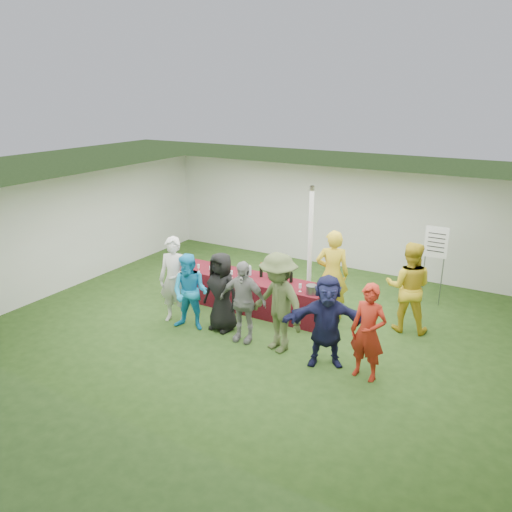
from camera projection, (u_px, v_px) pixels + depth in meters
The scene contains 18 objects.
ground at pixel (263, 319), 10.56m from camera, with size 60.00×60.00×0.00m, color #284719.
tent at pixel (310, 247), 10.89m from camera, with size 10.00×10.00×10.00m.
serving_table at pixel (248, 292), 11.00m from camera, with size 3.60×0.80×0.75m, color #59111E.
wine_bottles at pixel (277, 274), 10.65m from camera, with size 0.78×0.14×0.32m.
wine_glasses at pixel (225, 272), 10.83m from camera, with size 2.81×0.13×0.16m.
water_bottle at pixel (250, 271), 10.91m from camera, with size 0.07×0.07×0.23m.
bar_towel at pixel (316, 288), 10.17m from camera, with size 0.25×0.18×0.03m, color white.
dump_bucket at pixel (312, 290), 9.91m from camera, with size 0.22×0.22×0.18m, color slate.
wine_list_sign at pixel (436, 248), 10.94m from camera, with size 0.50×0.03×1.80m.
staff_pourer at pixel (332, 274), 10.40m from camera, with size 0.70×0.46×1.91m, color gold.
staff_back at pixel (408, 287), 9.82m from camera, with size 0.90×0.70×1.85m, color gold.
customer_0 at pixel (174, 280), 10.23m from camera, with size 0.66×0.44×1.82m, color silver.
customer_1 at pixel (190, 292), 9.91m from camera, with size 0.77×0.60×1.58m, color #1795D2.
customer_2 at pixel (221, 292), 9.89m from camera, with size 0.79×0.51×1.62m, color black.
customer_3 at pixel (243, 301), 9.45m from camera, with size 0.94×0.39×1.61m, color gray.
customer_4 at pixel (278, 303), 9.04m from camera, with size 1.22×0.70×1.89m, color #46522C.
customer_5 at pixel (327, 321), 8.58m from camera, with size 1.54×0.49×1.66m, color #171A40.
customer_6 at pixel (368, 332), 8.17m from camera, with size 0.61×0.40×1.67m, color #9E2113.
Camera 1 is at (4.64, -8.40, 4.60)m, focal length 35.00 mm.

